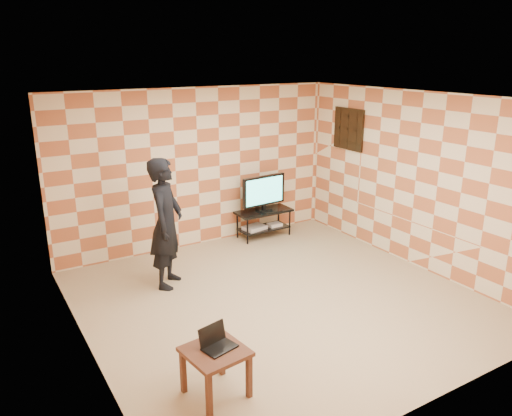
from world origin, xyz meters
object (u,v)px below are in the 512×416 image
object	(u,v)px
tv	(264,191)
side_table	(215,358)
tv_stand	(264,217)
person	(166,223)

from	to	relation	value
tv	side_table	size ratio (longest dim) A/B	1.43
tv_stand	side_table	distance (m)	4.48
tv_stand	side_table	bearing A→B (deg)	-127.95
side_table	tv_stand	bearing A→B (deg)	52.05
side_table	person	size ratio (longest dim) A/B	0.33
tv_stand	tv	bearing A→B (deg)	-94.50
person	side_table	bearing A→B (deg)	-153.24
tv_stand	person	distance (m)	2.49
side_table	person	xyz separation A→B (m)	(0.53, 2.56, 0.52)
tv	side_table	xyz separation A→B (m)	(-2.75, -3.53, -0.44)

